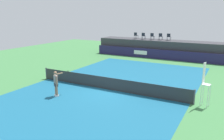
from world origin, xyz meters
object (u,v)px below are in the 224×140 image
object	(u,v)px
umpire_chair	(205,81)
net_post_near	(46,73)
spectator_chair_left	(144,36)
net_post_far	(194,97)
spectator_chair_right	(161,36)
spectator_chair_center	(152,36)
spectator_chair_far_left	(136,35)
tennis_player	(56,83)
spectator_chair_far_right	(169,37)
tennis_ball	(148,85)

from	to	relation	value
umpire_chair	net_post_near	size ratio (longest dim) A/B	2.76
spectator_chair_left	net_post_far	xyz separation A→B (m)	(9.12, -14.96, -2.19)
spectator_chair_right	spectator_chair_center	bearing A→B (deg)	-166.04
spectator_chair_far_left	umpire_chair	size ratio (longest dim) A/B	0.32
net_post_near	tennis_player	xyz separation A→B (m)	(3.76, -2.89, 0.46)
net_post_near	tennis_player	distance (m)	4.76
umpire_chair	net_post_near	bearing A→B (deg)	-179.91
spectator_chair_far_right	net_post_near	distance (m)	16.85
spectator_chair_far_right	spectator_chair_far_left	bearing A→B (deg)	-175.46
tennis_ball	net_post_far	bearing A→B (deg)	-32.32
spectator_chair_far_right	net_post_far	world-z (taller)	spectator_chair_far_right
tennis_ball	spectator_chair_center	bearing A→B (deg)	107.57
net_post_far	umpire_chair	bearing A→B (deg)	2.21
umpire_chair	spectator_chair_far_left	bearing A→B (deg)	125.69
tennis_player	tennis_ball	xyz separation A→B (m)	(4.69, 5.39, -0.92)
spectator_chair_right	umpire_chair	world-z (taller)	spectator_chair_right
umpire_chair	tennis_player	size ratio (longest dim) A/B	1.56
spectator_chair_right	tennis_player	bearing A→B (deg)	-95.58
spectator_chair_center	tennis_ball	size ratio (longest dim) A/B	13.06
tennis_ball	net_post_near	bearing A→B (deg)	-163.51
spectator_chair_far_left	net_post_far	xyz separation A→B (m)	(10.24, -15.00, -2.19)
net_post_far	tennis_ball	distance (m)	4.70
spectator_chair_left	umpire_chair	bearing A→B (deg)	-57.16
spectator_chair_center	tennis_player	xyz separation A→B (m)	(-0.72, -17.93, -1.73)
tennis_ball	spectator_chair_left	bearing A→B (deg)	112.54
tennis_player	net_post_near	bearing A→B (deg)	142.40
spectator_chair_far_right	net_post_near	size ratio (longest dim) A/B	0.89
spectator_chair_right	umpire_chair	bearing A→B (deg)	-64.19
tennis_player	spectator_chair_far_left	bearing A→B (deg)	95.11
spectator_chair_far_left	net_post_near	distance (m)	15.31
spectator_chair_left	spectator_chair_right	distance (m)	2.28
spectator_chair_far_left	umpire_chair	distance (m)	18.48
spectator_chair_right	tennis_ball	xyz separation A→B (m)	(2.91, -12.79, -2.66)
spectator_chair_center	net_post_near	size ratio (longest dim) A/B	0.89
net_post_far	spectator_chair_far_left	bearing A→B (deg)	124.32
spectator_chair_far_left	spectator_chair_right	bearing A→B (deg)	4.94
umpire_chair	net_post_far	xyz separation A→B (m)	(-0.52, -0.02, -1.09)
umpire_chair	spectator_chair_left	bearing A→B (deg)	122.84
umpire_chair	net_post_far	distance (m)	1.20
spectator_chair_right	spectator_chair_far_left	bearing A→B (deg)	-175.06
spectator_chair_right	net_post_near	world-z (taller)	spectator_chair_right
spectator_chair_far_right	tennis_ball	size ratio (longest dim) A/B	13.06
spectator_chair_far_right	net_post_far	distance (m)	16.56
net_post_near	net_post_far	size ratio (longest dim) A/B	1.00
spectator_chair_far_right	spectator_chair_left	bearing A→B (deg)	-173.23
spectator_chair_far_right	umpire_chair	bearing A→B (deg)	-67.59
net_post_far	tennis_ball	xyz separation A→B (m)	(-3.95, 2.50, -0.46)
net_post_far	spectator_chair_far_right	bearing A→B (deg)	110.71
spectator_chair_left	umpire_chair	size ratio (longest dim) A/B	0.32
spectator_chair_right	umpire_chair	size ratio (longest dim) A/B	0.32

